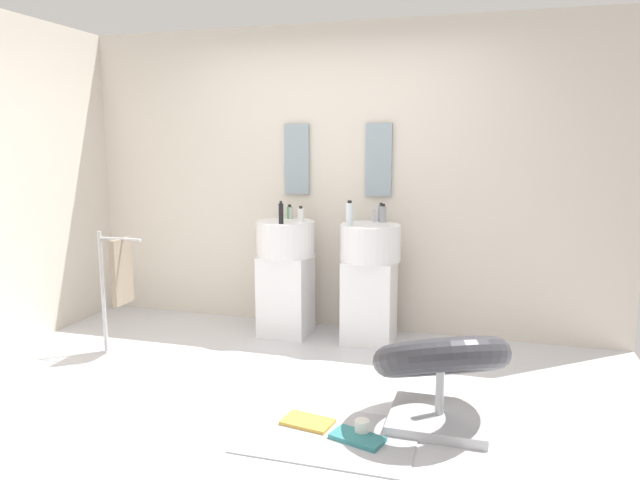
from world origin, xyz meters
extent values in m
cube|color=silver|center=(0.00, 0.00, -0.02)|extent=(4.80, 3.60, 0.04)
cube|color=beige|center=(0.00, 1.65, 1.30)|extent=(4.80, 0.10, 2.60)
cube|color=white|center=(-0.36, 1.27, 0.34)|extent=(0.40, 0.40, 0.68)
cylinder|color=white|center=(-0.36, 1.27, 0.83)|extent=(0.49, 0.49, 0.29)
cylinder|color=#B7BABF|center=(-0.36, 1.40, 1.02)|extent=(0.02, 0.02, 0.10)
cube|color=white|center=(0.36, 1.27, 0.34)|extent=(0.40, 0.40, 0.68)
cylinder|color=white|center=(0.36, 1.27, 0.83)|extent=(0.49, 0.49, 0.29)
cylinder|color=#B7BABF|center=(0.36, 1.40, 1.02)|extent=(0.02, 0.02, 0.10)
cube|color=#8C9EA8|center=(-0.36, 1.58, 1.47)|extent=(0.22, 0.03, 0.60)
cube|color=#8C9EA8|center=(0.36, 1.58, 1.47)|extent=(0.22, 0.03, 0.60)
cube|color=#B7BABF|center=(1.03, -0.01, 0.03)|extent=(0.56, 0.50, 0.06)
cylinder|color=#B7BABF|center=(1.03, -0.01, 0.20)|extent=(0.05, 0.05, 0.34)
torus|color=#333338|center=(1.03, -0.01, 0.40)|extent=(1.04, 1.04, 0.49)
cylinder|color=#B7BABF|center=(-1.57, 0.47, 0.47)|extent=(0.03, 0.03, 0.95)
cylinder|color=#B7BABF|center=(-1.39, 0.47, 0.90)|extent=(0.36, 0.02, 0.02)
cube|color=gray|center=(-1.39, 0.47, 0.65)|extent=(0.04, 0.22, 0.50)
cube|color=#B2B2B7|center=(0.46, -0.34, 0.01)|extent=(0.96, 0.64, 0.01)
cube|color=gold|center=(0.31, -0.25, 0.02)|extent=(0.31, 0.22, 0.02)
cube|color=teal|center=(0.62, -0.35, 0.02)|extent=(0.32, 0.23, 0.02)
cylinder|color=white|center=(0.64, -0.29, 0.05)|extent=(0.08, 0.08, 0.09)
cylinder|color=black|center=(-0.34, 1.11, 1.05)|extent=(0.04, 0.04, 0.16)
cylinder|color=black|center=(-0.34, 1.11, 1.14)|extent=(0.02, 0.02, 0.02)
cylinder|color=silver|center=(0.21, 1.19, 1.06)|extent=(0.06, 0.06, 0.18)
cylinder|color=black|center=(0.21, 1.19, 1.16)|extent=(0.03, 0.03, 0.02)
cylinder|color=#59996B|center=(-0.38, 1.43, 1.02)|extent=(0.05, 0.05, 0.10)
cylinder|color=black|center=(-0.38, 1.43, 1.08)|extent=(0.03, 0.03, 0.02)
cylinder|color=#99999E|center=(0.43, 1.43, 1.04)|extent=(0.06, 0.06, 0.13)
cylinder|color=black|center=(0.43, 1.43, 1.11)|extent=(0.03, 0.03, 0.02)
cylinder|color=white|center=(-0.23, 1.29, 1.02)|extent=(0.05, 0.05, 0.11)
cylinder|color=black|center=(-0.23, 1.29, 1.09)|extent=(0.03, 0.03, 0.02)
cylinder|color=#4C72B7|center=(0.41, 1.44, 1.04)|extent=(0.04, 0.04, 0.14)
cylinder|color=black|center=(0.41, 1.44, 1.12)|extent=(0.02, 0.02, 0.02)
camera|label=1|loc=(1.25, -3.22, 1.60)|focal=32.47mm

